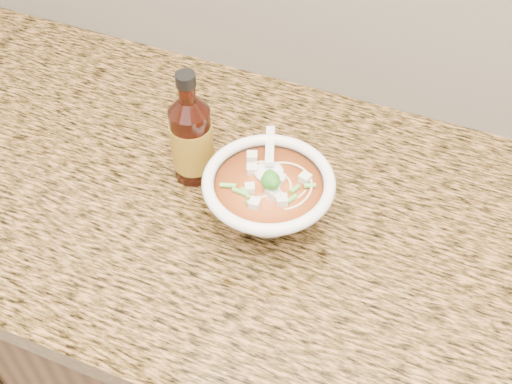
% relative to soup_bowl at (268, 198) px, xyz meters
% --- Properties ---
extents(cabinet, '(4.00, 0.65, 0.86)m').
position_rel_soup_bowl_xyz_m(cabinet, '(0.12, 0.02, -0.52)').
color(cabinet, black).
rests_on(cabinet, ground).
extents(counter_slab, '(4.00, 0.68, 0.04)m').
position_rel_soup_bowl_xyz_m(counter_slab, '(0.12, 0.02, -0.07)').
color(counter_slab, '#A26B3B').
rests_on(counter_slab, cabinet).
extents(soup_bowl, '(0.20, 0.22, 0.11)m').
position_rel_soup_bowl_xyz_m(soup_bowl, '(0.00, 0.00, 0.00)').
color(soup_bowl, white).
rests_on(soup_bowl, counter_slab).
extents(hot_sauce_bottle, '(0.07, 0.07, 0.20)m').
position_rel_soup_bowl_xyz_m(hot_sauce_bottle, '(-0.15, 0.04, 0.03)').
color(hot_sauce_bottle, '#3A1008').
rests_on(hot_sauce_bottle, counter_slab).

